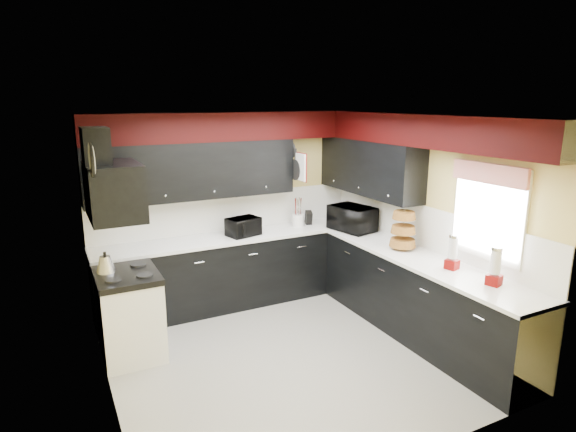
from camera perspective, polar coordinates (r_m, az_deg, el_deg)
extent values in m
plane|color=gray|center=(5.37, 0.15, -15.93)|extent=(3.60, 3.60, 0.00)
cube|color=#E0C666|center=(6.48, -7.13, 1.04)|extent=(3.60, 0.06, 2.50)
cube|color=#E0C666|center=(5.89, 15.92, -0.66)|extent=(0.06, 3.60, 2.50)
cube|color=#E0C666|center=(4.40, -21.30, -5.92)|extent=(0.06, 3.60, 2.50)
cube|color=white|center=(4.68, 0.17, 11.77)|extent=(3.60, 3.60, 0.06)
cube|color=black|center=(6.44, -6.00, -6.45)|extent=(3.60, 0.60, 0.90)
cube|color=black|center=(5.74, 15.21, -9.43)|extent=(0.60, 3.00, 0.90)
cube|color=white|center=(6.29, -6.10, -2.42)|extent=(3.62, 0.64, 0.04)
cube|color=white|center=(5.58, 15.51, -4.97)|extent=(0.64, 3.02, 0.04)
cube|color=white|center=(6.49, -7.08, 0.51)|extent=(3.60, 0.02, 0.50)
cube|color=white|center=(5.90, 15.82, -1.23)|extent=(0.02, 3.60, 0.50)
cube|color=black|center=(6.07, -11.17, 5.31)|extent=(2.60, 0.35, 0.70)
cube|color=black|center=(6.36, 9.57, 5.75)|extent=(0.35, 1.80, 0.70)
cube|color=black|center=(6.17, -6.84, 10.51)|extent=(3.60, 0.36, 0.35)
cube|color=black|center=(5.48, 16.55, 9.66)|extent=(0.36, 3.24, 0.35)
cube|color=white|center=(5.43, -18.22, -11.27)|extent=(0.60, 0.75, 0.86)
cube|color=black|center=(5.25, -18.60, -6.71)|extent=(0.62, 0.77, 0.06)
cube|color=black|center=(5.02, -19.93, 2.81)|extent=(0.50, 0.78, 0.55)
cube|color=black|center=(4.95, -21.82, 7.43)|extent=(0.24, 0.40, 0.40)
cube|color=red|center=(5.10, 22.71, 4.67)|extent=(0.04, 0.88, 0.20)
cube|color=white|center=(6.27, 1.49, 5.83)|extent=(0.03, 0.26, 0.35)
imported|color=black|center=(6.23, -5.28, -1.27)|extent=(0.47, 0.42, 0.23)
imported|color=black|center=(6.49, 7.66, -0.28)|extent=(0.51, 0.66, 0.33)
cylinder|color=white|center=(6.66, 1.20, -0.51)|extent=(0.20, 0.20, 0.17)
cube|color=black|center=(6.76, 2.46, -0.23)|extent=(0.12, 0.14, 0.19)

